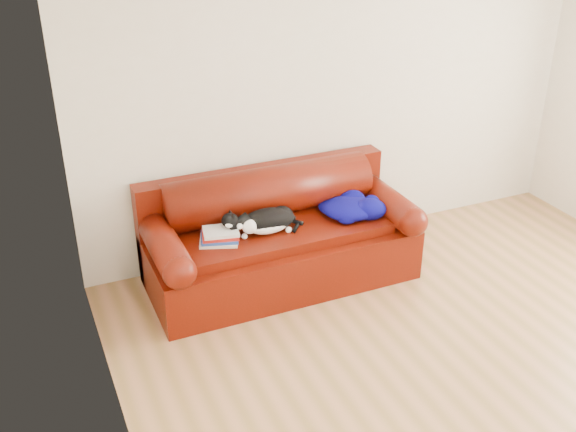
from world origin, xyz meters
The scene contains 7 objects.
ground centered at (0.00, 0.00, 0.00)m, with size 4.50×4.50×0.00m, color olive.
room_shell centered at (0.12, 0.02, 1.67)m, with size 4.52×4.02×2.61m.
sofa_base centered at (-0.76, 1.49, 0.24)m, with size 2.10×0.90×0.50m.
sofa_back centered at (-0.76, 1.74, 0.54)m, with size 2.10×1.01×0.88m.
book_stack centered at (-1.28, 1.43, 0.55)m, with size 0.34×0.30×0.10m.
cat centered at (-0.89, 1.44, 0.59)m, with size 0.63×0.29×0.22m.
blanket centered at (-0.18, 1.43, 0.57)m, with size 0.56×0.54×0.16m.
Camera 1 is at (-2.58, -2.79, 2.95)m, focal length 42.00 mm.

